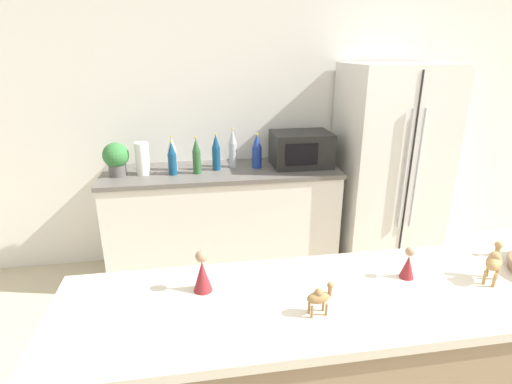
{
  "coord_description": "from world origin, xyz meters",
  "views": [
    {
      "loc": [
        -0.68,
        -0.72,
        1.85
      ],
      "look_at": [
        -0.33,
        1.41,
        1.06
      ],
      "focal_mm": 28.0,
      "sensor_mm": 36.0,
      "label": 1
    }
  ],
  "objects_px": {
    "back_bottle_3": "(257,152)",
    "paper_towel_roll": "(142,159)",
    "refrigerator": "(389,168)",
    "camel_figurine": "(320,297)",
    "camel_figurine_second": "(494,261)",
    "back_bottle_5": "(172,154)",
    "wise_man_figurine_purple": "(408,265)",
    "back_bottle_1": "(197,156)",
    "back_bottle_2": "(233,149)",
    "wise_man_figurine_crimson": "(202,274)",
    "potted_plant": "(116,158)",
    "back_bottle_0": "(172,159)",
    "microwave": "(301,149)",
    "back_bottle_4": "(216,153)"
  },
  "relations": [
    {
      "from": "potted_plant",
      "to": "wise_man_figurine_purple",
      "type": "distance_m",
      "value": 2.31
    },
    {
      "from": "back_bottle_5",
      "to": "camel_figurine_second",
      "type": "height_order",
      "value": "back_bottle_5"
    },
    {
      "from": "back_bottle_1",
      "to": "wise_man_figurine_crimson",
      "type": "bearing_deg",
      "value": -90.55
    },
    {
      "from": "back_bottle_3",
      "to": "camel_figurine_second",
      "type": "relative_size",
      "value": 1.91
    },
    {
      "from": "refrigerator",
      "to": "wise_man_figurine_crimson",
      "type": "distance_m",
      "value": 2.45
    },
    {
      "from": "potted_plant",
      "to": "camel_figurine",
      "type": "bearing_deg",
      "value": -64.43
    },
    {
      "from": "microwave",
      "to": "camel_figurine",
      "type": "height_order",
      "value": "microwave"
    },
    {
      "from": "microwave",
      "to": "camel_figurine_second",
      "type": "relative_size",
      "value": 3.23
    },
    {
      "from": "back_bottle_1",
      "to": "back_bottle_5",
      "type": "distance_m",
      "value": 0.23
    },
    {
      "from": "back_bottle_0",
      "to": "back_bottle_2",
      "type": "relative_size",
      "value": 0.83
    },
    {
      "from": "back_bottle_0",
      "to": "camel_figurine",
      "type": "relative_size",
      "value": 2.31
    },
    {
      "from": "refrigerator",
      "to": "paper_towel_roll",
      "type": "height_order",
      "value": "refrigerator"
    },
    {
      "from": "camel_figurine_second",
      "to": "wise_man_figurine_crimson",
      "type": "distance_m",
      "value": 1.09
    },
    {
      "from": "potted_plant",
      "to": "back_bottle_0",
      "type": "height_order",
      "value": "back_bottle_0"
    },
    {
      "from": "refrigerator",
      "to": "paper_towel_roll",
      "type": "xyz_separation_m",
      "value": [
        -2.04,
        0.02,
        0.17
      ]
    },
    {
      "from": "refrigerator",
      "to": "back_bottle_3",
      "type": "height_order",
      "value": "refrigerator"
    },
    {
      "from": "back_bottle_2",
      "to": "camel_figurine_second",
      "type": "height_order",
      "value": "back_bottle_2"
    },
    {
      "from": "wise_man_figurine_crimson",
      "to": "refrigerator",
      "type": "bearing_deg",
      "value": 47.59
    },
    {
      "from": "back_bottle_5",
      "to": "paper_towel_roll",
      "type": "bearing_deg",
      "value": -159.62
    },
    {
      "from": "wise_man_figurine_purple",
      "to": "microwave",
      "type": "bearing_deg",
      "value": 86.96
    },
    {
      "from": "back_bottle_2",
      "to": "camel_figurine",
      "type": "height_order",
      "value": "back_bottle_2"
    },
    {
      "from": "back_bottle_4",
      "to": "back_bottle_5",
      "type": "bearing_deg",
      "value": 171.35
    },
    {
      "from": "microwave",
      "to": "camel_figurine",
      "type": "xyz_separation_m",
      "value": [
        -0.5,
        -2.07,
        0.03
      ]
    },
    {
      "from": "wise_man_figurine_crimson",
      "to": "wise_man_figurine_purple",
      "type": "height_order",
      "value": "wise_man_figurine_crimson"
    },
    {
      "from": "back_bottle_2",
      "to": "back_bottle_1",
      "type": "bearing_deg",
      "value": -155.46
    },
    {
      "from": "back_bottle_2",
      "to": "back_bottle_3",
      "type": "distance_m",
      "value": 0.2
    },
    {
      "from": "wise_man_figurine_crimson",
      "to": "back_bottle_2",
      "type": "bearing_deg",
      "value": 80.66
    },
    {
      "from": "back_bottle_5",
      "to": "wise_man_figurine_purple",
      "type": "bearing_deg",
      "value": -63.93
    },
    {
      "from": "back_bottle_0",
      "to": "wise_man_figurine_crimson",
      "type": "distance_m",
      "value": 1.79
    },
    {
      "from": "back_bottle_0",
      "to": "paper_towel_roll",
      "type": "bearing_deg",
      "value": 169.47
    },
    {
      "from": "camel_figurine_second",
      "to": "potted_plant",
      "type": "bearing_deg",
      "value": 130.85
    },
    {
      "from": "camel_figurine",
      "to": "back_bottle_3",
      "type": "bearing_deg",
      "value": 86.38
    },
    {
      "from": "camel_figurine",
      "to": "wise_man_figurine_crimson",
      "type": "height_order",
      "value": "wise_man_figurine_crimson"
    },
    {
      "from": "back_bottle_4",
      "to": "paper_towel_roll",
      "type": "bearing_deg",
      "value": -176.91
    },
    {
      "from": "paper_towel_roll",
      "to": "back_bottle_5",
      "type": "height_order",
      "value": "back_bottle_5"
    },
    {
      "from": "back_bottle_3",
      "to": "paper_towel_roll",
      "type": "bearing_deg",
      "value": -177.45
    },
    {
      "from": "back_bottle_3",
      "to": "refrigerator",
      "type": "bearing_deg",
      "value": -3.03
    },
    {
      "from": "wise_man_figurine_purple",
      "to": "refrigerator",
      "type": "bearing_deg",
      "value": 64.77
    },
    {
      "from": "refrigerator",
      "to": "camel_figurine_second",
      "type": "height_order",
      "value": "refrigerator"
    },
    {
      "from": "camel_figurine",
      "to": "camel_figurine_second",
      "type": "bearing_deg",
      "value": 7.06
    },
    {
      "from": "paper_towel_roll",
      "to": "back_bottle_4",
      "type": "bearing_deg",
      "value": 3.09
    },
    {
      "from": "paper_towel_roll",
      "to": "back_bottle_1",
      "type": "height_order",
      "value": "back_bottle_1"
    },
    {
      "from": "camel_figurine",
      "to": "camel_figurine_second",
      "type": "xyz_separation_m",
      "value": [
        0.7,
        0.09,
        0.02
      ]
    },
    {
      "from": "refrigerator",
      "to": "back_bottle_1",
      "type": "bearing_deg",
      "value": -179.25
    },
    {
      "from": "camel_figurine_second",
      "to": "wise_man_figurine_purple",
      "type": "distance_m",
      "value": 0.31
    },
    {
      "from": "back_bottle_5",
      "to": "camel_figurine",
      "type": "relative_size",
      "value": 2.4
    },
    {
      "from": "camel_figurine",
      "to": "camel_figurine_second",
      "type": "distance_m",
      "value": 0.71
    },
    {
      "from": "camel_figurine",
      "to": "wise_man_figurine_crimson",
      "type": "bearing_deg",
      "value": 151.81
    },
    {
      "from": "refrigerator",
      "to": "camel_figurine",
      "type": "xyz_separation_m",
      "value": [
        -1.27,
        -2.0,
        0.21
      ]
    },
    {
      "from": "back_bottle_2",
      "to": "back_bottle_3",
      "type": "height_order",
      "value": "back_bottle_2"
    }
  ]
}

